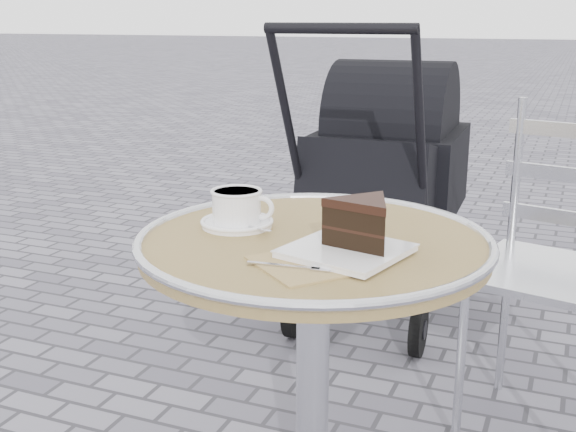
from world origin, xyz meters
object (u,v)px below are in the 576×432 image
at_px(bistro_chair, 567,232).
at_px(baby_stroller, 384,185).
at_px(cake_plate_set, 358,229).
at_px(cappuccino_set, 238,210).
at_px(cafe_table, 313,314).

xyz_separation_m(bistro_chair, baby_stroller, (-0.70, 0.65, -0.06)).
bearing_deg(cake_plate_set, cappuccino_set, 177.82).
bearing_deg(bistro_chair, cappuccino_set, -117.78).
height_order(cafe_table, cappuccino_set, cappuccino_set).
bearing_deg(cake_plate_set, cafe_table, 163.78).
height_order(bistro_chair, baby_stroller, baby_stroller).
height_order(cappuccino_set, baby_stroller, baby_stroller).
xyz_separation_m(cafe_table, baby_stroller, (-0.23, 1.43, -0.05)).
height_order(cappuccino_set, cake_plate_set, cake_plate_set).
relative_size(cappuccino_set, baby_stroller, 0.15).
relative_size(cappuccino_set, bistro_chair, 0.18).
bearing_deg(baby_stroller, cake_plate_set, -79.17).
bearing_deg(bistro_chair, cafe_table, -108.23).
distance_m(cafe_table, baby_stroller, 1.45).
bearing_deg(bistro_chair, baby_stroller, 149.68).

